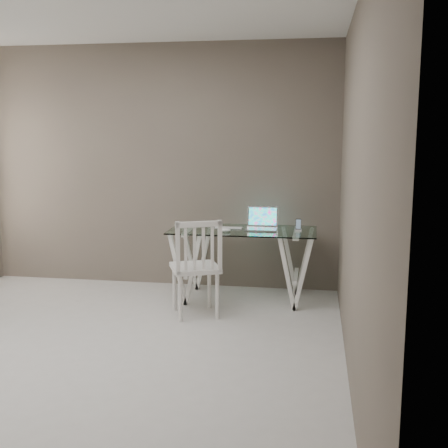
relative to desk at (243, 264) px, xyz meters
name	(u,v)px	position (x,y,z in m)	size (l,w,h in m)	color
room	(67,136)	(-1.07, -1.75, 1.33)	(4.50, 4.52, 2.71)	beige
desk	(243,264)	(0.00, 0.00, 0.00)	(1.50, 0.70, 0.75)	silver
chair	(197,264)	(-0.36, -0.63, 0.14)	(0.57, 0.57, 0.95)	silver
laptop	(262,224)	(0.19, 0.08, 0.42)	(0.32, 0.28, 0.22)	#B5B5BA
keyboard	(228,228)	(-0.16, 0.04, 0.37)	(0.30, 0.13, 0.01)	silver
mouse	(225,230)	(-0.17, -0.16, 0.38)	(0.12, 0.07, 0.04)	white
phone_dock	(298,228)	(0.56, 0.02, 0.40)	(0.07, 0.07, 0.12)	white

